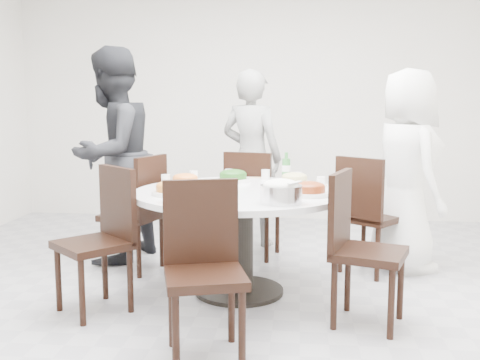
# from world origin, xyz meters

# --- Properties ---
(floor) EXTENTS (6.00, 6.00, 0.01)m
(floor) POSITION_xyz_m (0.00, 0.00, 0.00)
(floor) COLOR #ABABB0
(floor) RESTS_ON ground
(wall_back) EXTENTS (6.00, 0.01, 2.80)m
(wall_back) POSITION_xyz_m (0.00, 3.00, 1.40)
(wall_back) COLOR white
(wall_back) RESTS_ON ground
(wall_front) EXTENTS (6.00, 0.01, 2.80)m
(wall_front) POSITION_xyz_m (0.00, -3.00, 1.40)
(wall_front) COLOR white
(wall_front) RESTS_ON ground
(dining_table) EXTENTS (1.50, 1.50, 0.75)m
(dining_table) POSITION_xyz_m (-0.10, 0.33, 0.38)
(dining_table) COLOR white
(dining_table) RESTS_ON floor
(chair_ne) EXTENTS (0.59, 0.59, 0.95)m
(chair_ne) POSITION_xyz_m (0.90, 0.93, 0.47)
(chair_ne) COLOR black
(chair_ne) RESTS_ON floor
(chair_n) EXTENTS (0.51, 0.51, 0.95)m
(chair_n) POSITION_xyz_m (-0.08, 1.32, 0.47)
(chair_n) COLOR black
(chair_n) RESTS_ON floor
(chair_nw) EXTENTS (0.53, 0.53, 0.95)m
(chair_nw) POSITION_xyz_m (-1.03, 0.80, 0.47)
(chair_nw) COLOR black
(chair_nw) RESTS_ON floor
(chair_sw) EXTENTS (0.59, 0.59, 0.95)m
(chair_sw) POSITION_xyz_m (-1.02, -0.14, 0.47)
(chair_sw) COLOR black
(chair_sw) RESTS_ON floor
(chair_s) EXTENTS (0.52, 0.52, 0.95)m
(chair_s) POSITION_xyz_m (-0.18, -0.72, 0.47)
(chair_s) COLOR black
(chair_s) RESTS_ON floor
(chair_se) EXTENTS (0.53, 0.53, 0.95)m
(chair_se) POSITION_xyz_m (0.75, -0.17, 0.47)
(chair_se) COLOR black
(chair_se) RESTS_ON floor
(diner_right) EXTENTS (0.77, 0.93, 1.64)m
(diner_right) POSITION_xyz_m (1.18, 1.07, 0.82)
(diner_right) COLOR white
(diner_right) RESTS_ON floor
(diner_middle) EXTENTS (0.72, 0.60, 1.68)m
(diner_middle) POSITION_xyz_m (-0.14, 1.77, 0.84)
(diner_middle) COLOR black
(diner_middle) RESTS_ON floor
(diner_left) EXTENTS (0.92, 1.06, 1.84)m
(diner_left) POSITION_xyz_m (-1.28, 1.06, 0.92)
(diner_left) COLOR black
(diner_left) RESTS_ON floor
(dish_greens) EXTENTS (0.27, 0.27, 0.07)m
(dish_greens) POSITION_xyz_m (-0.20, 0.77, 0.79)
(dish_greens) COLOR white
(dish_greens) RESTS_ON dining_table
(dish_pale) EXTENTS (0.25, 0.25, 0.07)m
(dish_pale) POSITION_xyz_m (0.28, 0.66, 0.78)
(dish_pale) COLOR white
(dish_pale) RESTS_ON dining_table
(dish_orange) EXTENTS (0.24, 0.24, 0.07)m
(dish_orange) POSITION_xyz_m (-0.53, 0.52, 0.78)
(dish_orange) COLOR white
(dish_orange) RESTS_ON dining_table
(dish_redbrown) EXTENTS (0.28, 0.28, 0.07)m
(dish_redbrown) POSITION_xyz_m (0.39, 0.17, 0.78)
(dish_redbrown) COLOR white
(dish_redbrown) RESTS_ON dining_table
(dish_tofu) EXTENTS (0.27, 0.27, 0.07)m
(dish_tofu) POSITION_xyz_m (-0.55, 0.11, 0.78)
(dish_tofu) COLOR white
(dish_tofu) RESTS_ON dining_table
(rice_bowl) EXTENTS (0.26, 0.26, 0.11)m
(rice_bowl) POSITION_xyz_m (0.21, -0.13, 0.81)
(rice_bowl) COLOR silver
(rice_bowl) RESTS_ON dining_table
(soup_bowl) EXTENTS (0.28, 0.28, 0.09)m
(soup_bowl) POSITION_xyz_m (-0.39, -0.13, 0.79)
(soup_bowl) COLOR white
(soup_bowl) RESTS_ON dining_table
(beverage_bottle) EXTENTS (0.07, 0.07, 0.23)m
(beverage_bottle) POSITION_xyz_m (0.21, 0.88, 0.86)
(beverage_bottle) COLOR #327D37
(beverage_bottle) RESTS_ON dining_table
(tea_cups) EXTENTS (0.07, 0.07, 0.08)m
(tea_cups) POSITION_xyz_m (-0.08, 0.91, 0.79)
(tea_cups) COLOR white
(tea_cups) RESTS_ON dining_table
(chopsticks) EXTENTS (0.24, 0.04, 0.01)m
(chopsticks) POSITION_xyz_m (-0.11, 0.99, 0.76)
(chopsticks) COLOR tan
(chopsticks) RESTS_ON dining_table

